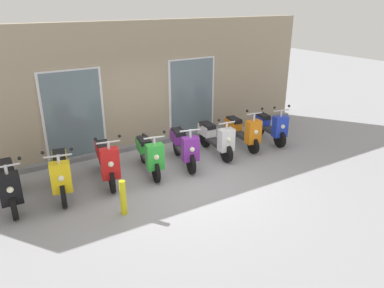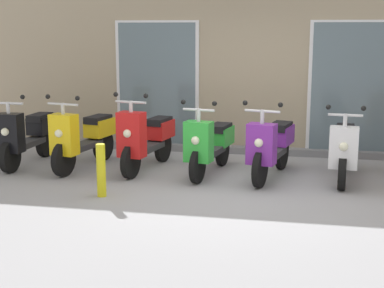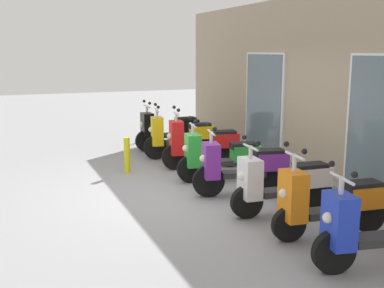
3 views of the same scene
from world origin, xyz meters
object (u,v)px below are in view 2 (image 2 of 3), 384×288
scooter_green (210,143)px  scooter_white (344,148)px  scooter_purple (272,145)px  scooter_red (146,138)px  curb_bollard (101,170)px  scooter_yellow (83,137)px  scooter_black (27,135)px

scooter_green → scooter_white: scooter_green is taller
scooter_green → scooter_white: bearing=1.8°
scooter_green → scooter_purple: 0.92m
scooter_red → curb_bollard: scooter_red is taller
curb_bollard → scooter_purple: bearing=32.8°
scooter_white → curb_bollard: (-3.15, -1.47, -0.12)m
scooter_yellow → scooter_white: (3.95, 0.08, -0.04)m
scooter_black → scooter_white: scooter_black is taller
scooter_green → curb_bollard: size_ratio=2.30×
scooter_yellow → curb_bollard: size_ratio=2.33×
scooter_black → scooter_white: size_ratio=1.02×
scooter_purple → curb_bollard: (-2.12, -1.37, -0.14)m
scooter_purple → scooter_white: size_ratio=1.03×
scooter_yellow → curb_bollard: scooter_yellow is taller
scooter_black → scooter_red: 1.99m
scooter_yellow → scooter_green: (2.01, 0.02, -0.03)m
scooter_purple → curb_bollard: bearing=-147.2°
scooter_black → scooter_red: size_ratio=1.00×
scooter_purple → scooter_yellow: bearing=179.6°
scooter_red → scooter_purple: 1.92m
scooter_black → scooter_green: (2.99, -0.05, -0.01)m
scooter_green → curb_bollard: 1.86m
scooter_red → scooter_green: bearing=-2.7°
scooter_yellow → scooter_red: scooter_red is taller
scooter_black → scooter_green: scooter_black is taller
scooter_red → scooter_yellow: bearing=-176.3°
scooter_yellow → scooter_red: size_ratio=0.99×
scooter_yellow → scooter_white: bearing=1.2°
scooter_yellow → scooter_green: size_ratio=1.01×
scooter_green → scooter_purple: (0.91, -0.04, 0.02)m
scooter_green → scooter_purple: scooter_purple is taller
scooter_black → scooter_red: (1.99, -0.00, 0.03)m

